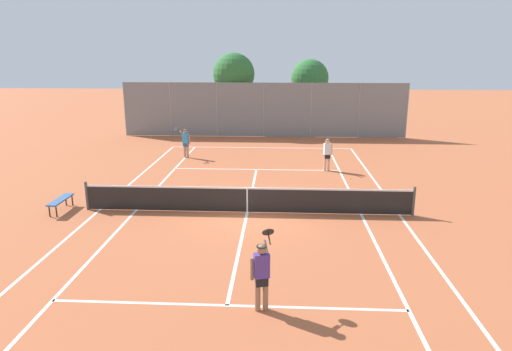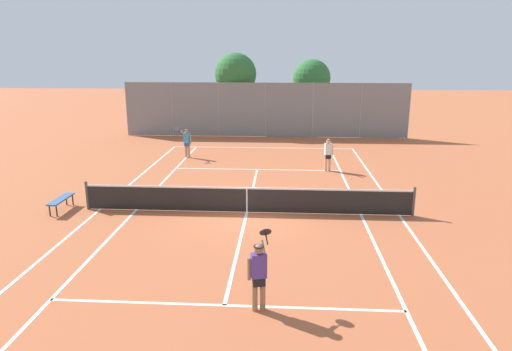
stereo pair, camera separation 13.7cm
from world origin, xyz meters
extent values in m
plane|color=#B25B38|center=(0.00, 0.00, 0.00)|extent=(120.00, 120.00, 0.00)
cube|color=silver|center=(0.00, 11.90, 0.00)|extent=(11.00, 0.10, 0.01)
cube|color=silver|center=(-5.50, 0.00, 0.00)|extent=(0.10, 23.80, 0.01)
cube|color=silver|center=(5.50, 0.00, 0.00)|extent=(0.10, 23.80, 0.01)
cube|color=silver|center=(-4.13, 0.00, 0.00)|extent=(0.10, 23.80, 0.01)
cube|color=silver|center=(4.13, 0.00, 0.00)|extent=(0.10, 23.80, 0.01)
cube|color=silver|center=(0.00, -6.40, 0.00)|extent=(8.26, 0.10, 0.01)
cube|color=silver|center=(0.00, 6.40, 0.00)|extent=(8.26, 0.10, 0.01)
cube|color=silver|center=(0.00, 0.00, 0.00)|extent=(0.10, 12.80, 0.01)
cylinder|color=#474C47|center=(-5.95, 0.00, 0.53)|extent=(0.10, 0.10, 1.07)
cylinder|color=#474C47|center=(5.95, 0.00, 0.53)|extent=(0.10, 0.10, 1.07)
cube|color=black|center=(0.00, 0.00, 0.46)|extent=(11.90, 0.02, 0.89)
cube|color=white|center=(0.00, 0.00, 0.92)|extent=(11.90, 0.03, 0.06)
cube|color=white|center=(0.00, 0.00, 0.44)|extent=(0.05, 0.03, 0.89)
cylinder|color=#936B4C|center=(0.71, -6.56, 0.41)|extent=(0.13, 0.13, 0.82)
cylinder|color=#936B4C|center=(0.89, -6.52, 0.41)|extent=(0.13, 0.13, 0.82)
cube|color=black|center=(0.80, -6.54, 0.74)|extent=(0.32, 0.24, 0.24)
cube|color=#4C388C|center=(0.80, -6.54, 1.10)|extent=(0.38, 0.28, 0.56)
sphere|color=#936B4C|center=(0.80, -6.54, 1.49)|extent=(0.22, 0.22, 0.22)
cylinder|color=black|center=(0.80, -6.54, 1.56)|extent=(0.23, 0.23, 0.02)
cylinder|color=#936B4C|center=(0.59, -6.59, 1.04)|extent=(0.08, 0.08, 0.52)
cylinder|color=#936B4C|center=(0.89, -6.37, 1.39)|extent=(0.19, 0.46, 0.35)
cylinder|color=black|center=(0.95, -6.09, 1.55)|extent=(0.09, 0.25, 0.22)
cylinder|color=black|center=(0.92, -5.97, 1.66)|extent=(0.32, 0.26, 0.23)
cylinder|color=tan|center=(-3.98, 8.92, 0.41)|extent=(0.13, 0.13, 0.82)
cylinder|color=tan|center=(-4.15, 8.98, 0.41)|extent=(0.13, 0.13, 0.82)
cube|color=#334C8C|center=(-4.07, 8.95, 0.74)|extent=(0.32, 0.26, 0.24)
cube|color=#3399D8|center=(-4.07, 8.95, 1.10)|extent=(0.39, 0.30, 0.56)
sphere|color=tan|center=(-4.07, 8.95, 1.49)|extent=(0.22, 0.22, 0.22)
cylinder|color=black|center=(-4.07, 8.95, 1.56)|extent=(0.23, 0.23, 0.02)
cylinder|color=tan|center=(-3.86, 8.87, 1.04)|extent=(0.08, 0.08, 0.52)
cylinder|color=tan|center=(-4.24, 8.86, 1.39)|extent=(0.22, 0.46, 0.35)
cylinder|color=black|center=(-4.44, 8.65, 1.55)|extent=(0.11, 0.25, 0.22)
cylinder|color=black|center=(-4.48, 8.54, 1.66)|extent=(0.33, 0.28, 0.23)
cylinder|color=#D8A884|center=(3.57, 6.40, 0.41)|extent=(0.13, 0.13, 0.82)
cylinder|color=#D8A884|center=(3.40, 6.35, 0.41)|extent=(0.13, 0.13, 0.82)
cube|color=black|center=(3.49, 6.38, 0.74)|extent=(0.31, 0.24, 0.24)
cube|color=white|center=(3.49, 6.38, 1.10)|extent=(0.38, 0.28, 0.56)
sphere|color=#D8A884|center=(3.49, 6.38, 1.49)|extent=(0.22, 0.22, 0.22)
cylinder|color=black|center=(3.49, 6.38, 1.56)|extent=(0.23, 0.23, 0.02)
cylinder|color=#D8A884|center=(3.70, 6.43, 1.04)|extent=(0.08, 0.08, 0.52)
cylinder|color=#D8A884|center=(3.39, 6.21, 1.39)|extent=(0.19, 0.46, 0.35)
sphere|color=#D1DB33|center=(4.42, 4.87, 0.03)|extent=(0.07, 0.07, 0.07)
cube|color=#33598C|center=(-6.85, -0.22, 0.44)|extent=(0.36, 1.50, 0.05)
cylinder|color=#262626|center=(-6.73, 0.42, 0.21)|extent=(0.05, 0.05, 0.41)
cylinder|color=#262626|center=(-6.73, -0.85, 0.21)|extent=(0.05, 0.05, 0.41)
cylinder|color=#262626|center=(-6.98, 0.42, 0.21)|extent=(0.05, 0.05, 0.41)
cylinder|color=#262626|center=(-6.98, -0.85, 0.21)|extent=(0.05, 0.05, 0.41)
cylinder|color=gray|center=(-9.75, 15.78, 1.87)|extent=(0.08, 0.08, 3.74)
cylinder|color=gray|center=(-6.50, 15.78, 1.87)|extent=(0.08, 0.08, 3.74)
cylinder|color=gray|center=(-3.25, 15.78, 1.87)|extent=(0.08, 0.08, 3.74)
cylinder|color=gray|center=(0.00, 15.78, 1.87)|extent=(0.08, 0.08, 3.74)
cylinder|color=gray|center=(3.25, 15.78, 1.87)|extent=(0.08, 0.08, 3.74)
cylinder|color=gray|center=(6.50, 15.78, 1.87)|extent=(0.08, 0.08, 3.74)
cylinder|color=gray|center=(9.75, 15.78, 1.87)|extent=(0.08, 0.08, 3.74)
cube|color=slate|center=(0.00, 15.78, 1.87)|extent=(19.49, 0.02, 3.70)
cylinder|color=brown|center=(-2.22, 17.47, 1.59)|extent=(0.22, 0.22, 3.17)
sphere|color=#2D6B33|center=(-2.22, 17.47, 4.22)|extent=(2.98, 2.98, 2.98)
sphere|color=#2D6B33|center=(-2.12, 17.21, 3.85)|extent=(1.85, 1.85, 1.85)
cylinder|color=brown|center=(3.31, 19.28, 1.43)|extent=(0.21, 0.21, 2.87)
sphere|color=#2D6B33|center=(3.31, 19.28, 3.85)|extent=(2.81, 2.81, 2.81)
sphere|color=#2D6B33|center=(3.14, 19.45, 3.50)|extent=(1.67, 1.67, 1.67)
camera|label=1|loc=(1.17, -15.72, 5.61)|focal=32.00mm
camera|label=2|loc=(1.31, -15.71, 5.61)|focal=32.00mm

